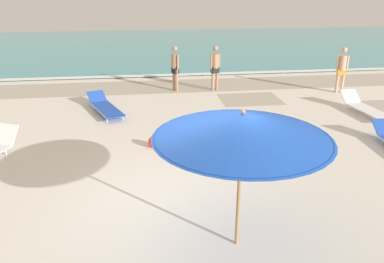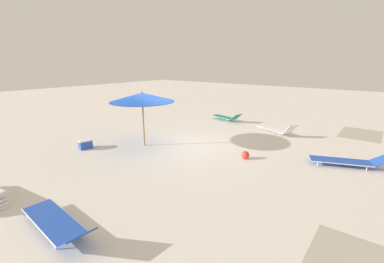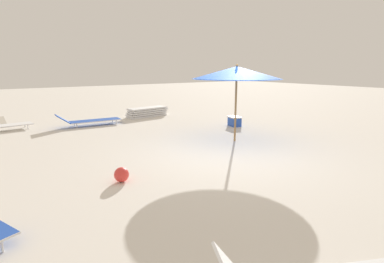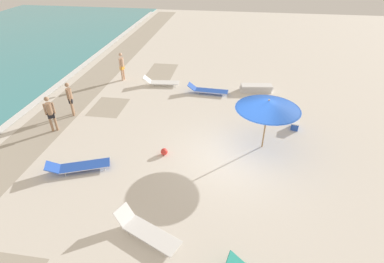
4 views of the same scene
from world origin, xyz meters
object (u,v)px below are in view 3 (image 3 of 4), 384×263
at_px(cooler_box, 234,121).
at_px(sun_lounger_mid_beach_solo, 89,120).
at_px(lounger_stack, 147,112).
at_px(beach_ball, 121,175).
at_px(beach_umbrella, 237,73).

bearing_deg(cooler_box, sun_lounger_mid_beach_solo, -113.08).
distance_m(lounger_stack, cooler_box, 4.31).
xyz_separation_m(beach_ball, cooler_box, (2.94, -5.70, 0.04)).
xyz_separation_m(beach_umbrella, sun_lounger_mid_beach_solo, (5.02, 2.92, -1.84)).
height_order(beach_umbrella, lounger_stack, beach_umbrella).
height_order(beach_ball, cooler_box, cooler_box).
xyz_separation_m(lounger_stack, beach_ball, (-6.89, 3.99, -0.06)).
distance_m(lounger_stack, sun_lounger_mid_beach_solo, 2.89).
xyz_separation_m(sun_lounger_mid_beach_solo, cooler_box, (-3.27, -4.52, -0.02)).
height_order(beach_umbrella, cooler_box, beach_umbrella).
bearing_deg(beach_umbrella, sun_lounger_mid_beach_solo, 30.15).
relative_size(beach_umbrella, lounger_stack, 1.32).
height_order(sun_lounger_mid_beach_solo, beach_ball, sun_lounger_mid_beach_solo).
bearing_deg(cooler_box, beach_ball, -49.92).
bearing_deg(lounger_stack, beach_umbrella, 173.84).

